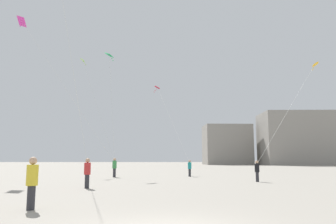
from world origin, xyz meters
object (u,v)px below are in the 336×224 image
(kite_magenta_delta, at_px, (24,24))
(kite_lime_diamond, at_px, (84,63))
(person_in_black, at_px, (257,170))
(kite_crimson_delta, at_px, (158,90))
(person_in_yellow, at_px, (32,181))
(kite_amber_diamond, at_px, (313,67))
(building_left_hall, at_px, (227,145))
(person_in_teal, at_px, (190,167))
(building_centre_hall, at_px, (298,139))
(person_in_red, at_px, (87,172))
(person_in_green, at_px, (114,167))
(kite_emerald_diamond, at_px, (110,55))

(kite_magenta_delta, relative_size, kite_lime_diamond, 1.11)
(person_in_black, xyz_separation_m, kite_crimson_delta, (-8.00, 17.05, 9.72))
(person_in_yellow, height_order, kite_magenta_delta, kite_magenta_delta)
(kite_crimson_delta, bearing_deg, person_in_black, -64.87)
(kite_amber_diamond, height_order, building_left_hall, building_left_hall)
(person_in_teal, height_order, kite_amber_diamond, kite_amber_diamond)
(kite_amber_diamond, bearing_deg, person_in_black, -142.56)
(kite_magenta_delta, relative_size, kite_amber_diamond, 1.43)
(person_in_yellow, xyz_separation_m, person_in_black, (11.44, 13.72, -0.12))
(kite_magenta_delta, bearing_deg, kite_amber_diamond, 0.79)
(person_in_teal, relative_size, building_centre_hall, 0.08)
(person_in_red, relative_size, building_centre_hall, 0.09)
(person_in_yellow, bearing_deg, person_in_green, 122.32)
(person_in_yellow, distance_m, building_centre_hall, 87.33)
(person_in_black, bearing_deg, kite_crimson_delta, -166.15)
(person_in_teal, relative_size, building_left_hall, 0.12)
(person_in_teal, distance_m, kite_amber_diamond, 15.36)
(kite_amber_diamond, relative_size, building_left_hall, 0.73)
(person_in_yellow, relative_size, person_in_teal, 1.12)
(person_in_red, xyz_separation_m, kite_magenta_delta, (-9.16, 10.64, 13.63))
(person_in_black, relative_size, building_left_hall, 0.12)
(kite_crimson_delta, bearing_deg, kite_amber_diamond, -37.00)
(person_in_yellow, xyz_separation_m, building_centre_hall, (39.71, 77.55, 5.97))
(person_in_red, distance_m, person_in_green, 11.55)
(kite_lime_diamond, bearing_deg, person_in_teal, -26.38)
(person_in_red, relative_size, kite_amber_diamond, 0.18)
(kite_emerald_diamond, height_order, building_centre_hall, building_centre_hall)
(person_in_teal, xyz_separation_m, kite_emerald_diamond, (-8.39, 1.68, 11.83))
(person_in_black, xyz_separation_m, kite_amber_diamond, (7.26, 5.56, 9.59))
(kite_emerald_diamond, bearing_deg, kite_amber_diamond, -9.56)
(kite_emerald_diamond, distance_m, kite_lime_diamond, 5.94)
(person_in_yellow, bearing_deg, kite_magenta_delta, 147.47)
(person_in_green, bearing_deg, person_in_teal, 109.83)
(kite_lime_diamond, relative_size, kite_crimson_delta, 1.17)
(person_in_red, height_order, kite_emerald_diamond, kite_emerald_diamond)
(person_in_green, relative_size, kite_crimson_delta, 0.17)
(person_in_yellow, bearing_deg, kite_lime_diamond, 132.88)
(kite_amber_diamond, height_order, building_centre_hall, building_centre_hall)
(kite_emerald_diamond, xyz_separation_m, building_centre_hall, (41.28, 54.86, -5.75))
(building_left_hall, xyz_separation_m, building_centre_hall, (18.00, -6.89, 1.33))
(kite_amber_diamond, bearing_deg, kite_lime_diamond, 162.05)
(building_centre_hall, bearing_deg, person_in_black, -113.88)
(person_in_red, relative_size, person_in_teal, 1.10)
(kite_magenta_delta, bearing_deg, person_in_teal, 7.51)
(kite_magenta_delta, bearing_deg, person_in_yellow, -63.94)
(kite_crimson_delta, distance_m, building_left_hall, 56.91)
(person_in_red, height_order, kite_magenta_delta, kite_magenta_delta)
(kite_emerald_diamond, xyz_separation_m, building_left_hall, (23.28, 61.75, -7.08))
(person_in_teal, distance_m, building_centre_hall, 65.70)
(person_in_green, height_order, building_centre_hall, building_centre_hall)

